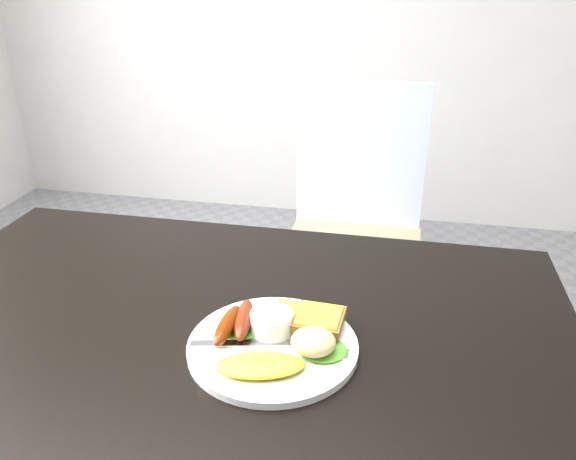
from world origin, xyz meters
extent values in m
cube|color=black|center=(0.00, 0.00, 0.73)|extent=(1.20, 0.80, 0.04)
cube|color=tan|center=(0.15, 0.90, 0.45)|extent=(0.45, 0.45, 0.05)
imported|color=navy|center=(0.09, 0.81, 0.73)|extent=(0.57, 0.41, 1.46)
cylinder|color=white|center=(0.11, -0.04, 0.76)|extent=(0.27, 0.27, 0.01)
ellipsoid|color=green|center=(0.05, -0.01, 0.77)|extent=(0.09, 0.08, 0.01)
ellipsoid|color=#428623|center=(0.19, -0.04, 0.77)|extent=(0.08, 0.07, 0.01)
ellipsoid|color=yellow|center=(0.10, -0.11, 0.77)|extent=(0.14, 0.09, 0.02)
ellipsoid|color=#6A3001|center=(0.03, -0.03, 0.78)|extent=(0.03, 0.11, 0.03)
ellipsoid|color=maroon|center=(0.05, -0.01, 0.78)|extent=(0.04, 0.11, 0.03)
cylinder|color=white|center=(0.10, -0.01, 0.78)|extent=(0.08, 0.08, 0.04)
cube|color=olive|center=(0.13, 0.03, 0.77)|extent=(0.09, 0.09, 0.01)
cube|color=olive|center=(0.17, 0.01, 0.78)|extent=(0.08, 0.08, 0.01)
ellipsoid|color=#F7F3A6|center=(0.17, -0.05, 0.79)|extent=(0.07, 0.06, 0.04)
cube|color=#ADAFB7|center=(0.07, -0.05, 0.76)|extent=(0.18, 0.05, 0.00)
camera|label=1|loc=(0.27, -0.73, 1.30)|focal=35.00mm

